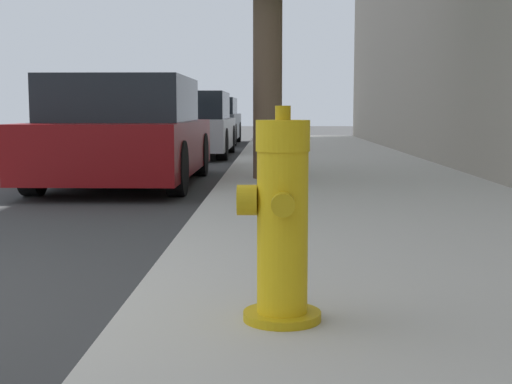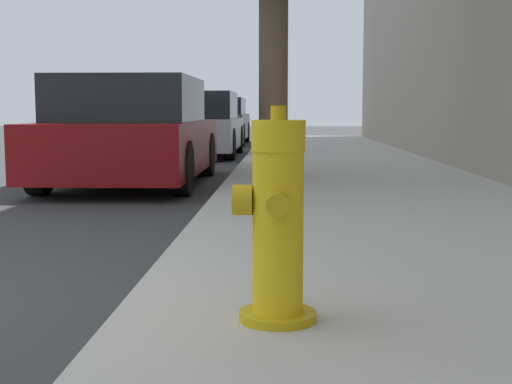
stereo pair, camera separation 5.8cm
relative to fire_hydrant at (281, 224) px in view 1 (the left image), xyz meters
name	(u,v)px [view 1 (the left image)]	position (x,y,z in m)	size (l,w,h in m)	color
sidewalk_slab	(490,316)	(0.92, 0.31, -0.46)	(3.19, 40.00, 0.14)	#B7B2A8
fire_hydrant	(281,224)	(0.00, 0.00, 0.00)	(0.33, 0.33, 0.85)	#C39C11
parked_car_near	(126,134)	(-1.94, 6.40, 0.14)	(1.84, 4.03, 1.38)	maroon
parked_car_mid	(187,125)	(-1.85, 12.18, 0.12)	(1.84, 3.99, 1.34)	#B7B7BC
parked_car_far	(207,122)	(-1.94, 17.53, 0.11)	(1.81, 4.07, 1.31)	#4C5156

